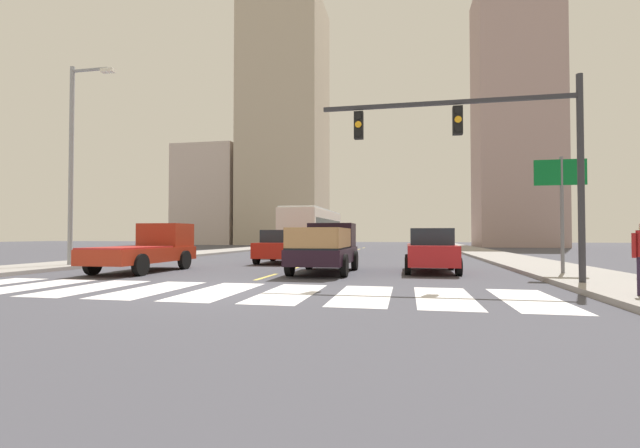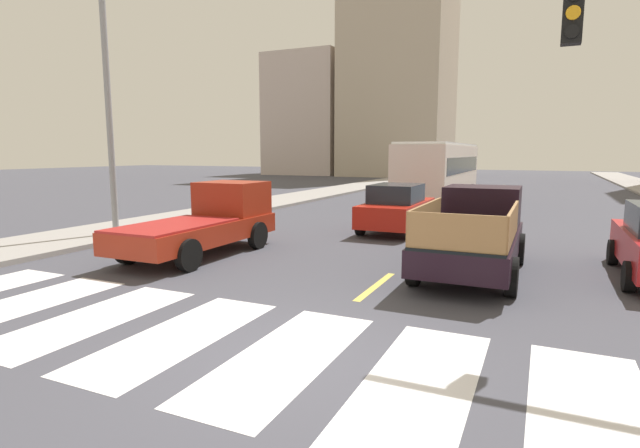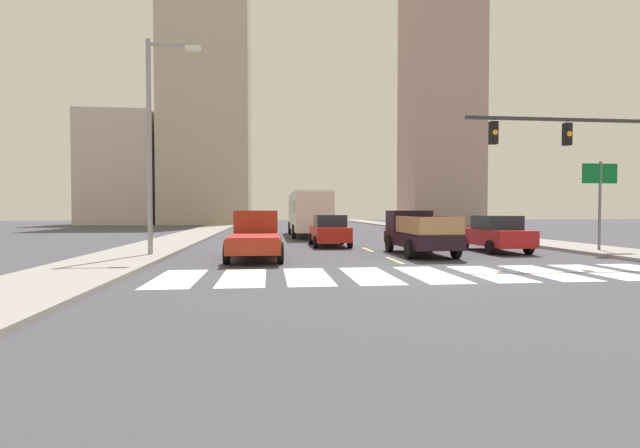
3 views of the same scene
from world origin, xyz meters
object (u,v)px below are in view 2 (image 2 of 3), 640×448
object	(u,v)px
city_bus	(440,169)
sedan_mid	(397,208)
streetlight_left	(111,85)
pickup_dark	(208,221)
pickup_stakebed	(475,232)

from	to	relation	value
city_bus	sedan_mid	bearing A→B (deg)	-89.78
streetlight_left	sedan_mid	bearing A→B (deg)	32.87
pickup_dark	sedan_mid	size ratio (longest dim) A/B	1.18
sedan_mid	streetlight_left	distance (m)	10.43
pickup_stakebed	city_bus	bearing A→B (deg)	103.10
city_bus	sedan_mid	xyz separation A→B (m)	(0.36, -9.59, -1.09)
pickup_stakebed	pickup_dark	distance (m)	7.25
pickup_stakebed	sedan_mid	bearing A→B (deg)	122.95
pickup_stakebed	pickup_dark	bearing A→B (deg)	-173.52
pickup_dark	pickup_stakebed	bearing A→B (deg)	6.93
pickup_stakebed	pickup_dark	xyz separation A→B (m)	(-7.18, -0.96, -0.02)
pickup_dark	streetlight_left	world-z (taller)	streetlight_left
pickup_dark	streetlight_left	distance (m)	5.87
streetlight_left	pickup_stakebed	bearing A→B (deg)	1.45
pickup_stakebed	sedan_mid	size ratio (longest dim) A/B	1.18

